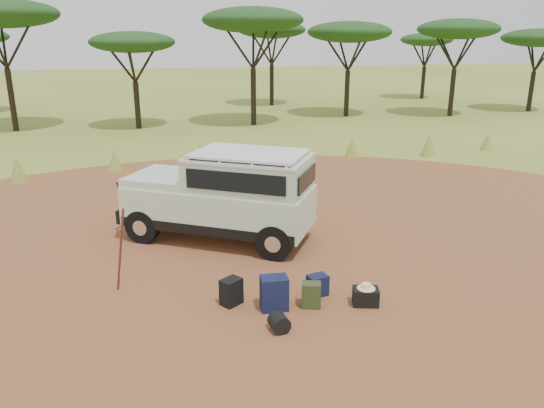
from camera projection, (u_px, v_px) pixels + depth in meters
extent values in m
plane|color=olive|center=(255.00, 265.00, 11.10)|extent=(140.00, 140.00, 0.00)
cylinder|color=brown|center=(255.00, 265.00, 11.10)|extent=(23.00, 23.00, 0.01)
cone|color=olive|center=(18.00, 170.00, 17.18)|extent=(0.60, 0.60, 0.85)
cone|color=olive|center=(114.00, 161.00, 18.75)|extent=(0.60, 0.60, 0.70)
cone|color=olive|center=(200.00, 156.00, 19.07)|extent=(0.60, 0.60, 0.90)
cone|color=olive|center=(284.00, 155.00, 19.44)|extent=(0.60, 0.60, 0.80)
cone|color=olive|center=(352.00, 148.00, 20.81)|extent=(0.60, 0.60, 0.75)
cone|color=olive|center=(428.00, 146.00, 20.96)|extent=(0.60, 0.60, 0.85)
cone|color=olive|center=(488.00, 142.00, 22.08)|extent=(0.60, 0.60, 0.70)
cylinder|color=black|center=(12.00, 100.00, 26.22)|extent=(0.28, 0.28, 3.06)
cylinder|color=black|center=(137.00, 105.00, 27.03)|extent=(0.28, 0.28, 2.34)
ellipsoid|color=#163C17|center=(132.00, 42.00, 26.09)|extent=(4.20, 4.20, 1.05)
cylinder|color=black|center=(253.00, 97.00, 28.02)|extent=(0.28, 0.28, 2.93)
ellipsoid|color=#163C17|center=(253.00, 20.00, 26.84)|extent=(5.20, 5.20, 1.30)
cylinder|color=black|center=(347.00, 94.00, 31.07)|extent=(0.28, 0.28, 2.61)
ellipsoid|color=#163C17|center=(349.00, 32.00, 30.02)|extent=(4.80, 4.80, 1.20)
cylinder|color=black|center=(452.00, 93.00, 31.12)|extent=(0.28, 0.28, 2.70)
ellipsoid|color=#163C17|center=(458.00, 29.00, 30.03)|extent=(4.60, 4.60, 1.15)
cylinder|color=black|center=(531.00, 92.00, 33.15)|extent=(0.28, 0.28, 2.43)
ellipsoid|color=#163C17|center=(539.00, 38.00, 32.17)|extent=(4.40, 4.40, 1.10)
cylinder|color=black|center=(272.00, 85.00, 35.87)|extent=(0.28, 0.28, 2.70)
ellipsoid|color=#163C17|center=(272.00, 30.00, 34.78)|extent=(4.50, 4.50, 1.12)
cylinder|color=black|center=(423.00, 83.00, 39.73)|extent=(0.28, 0.28, 2.34)
ellipsoid|color=#163C17|center=(427.00, 40.00, 38.78)|extent=(3.80, 3.80, 0.95)
cube|color=#B5D2B3|center=(219.00, 205.00, 12.30)|extent=(4.50, 3.75, 0.89)
cube|color=black|center=(219.00, 218.00, 12.40)|extent=(4.45, 3.73, 0.23)
cube|color=#B5D2B3|center=(249.00, 174.00, 11.83)|extent=(3.11, 2.82, 0.71)
cube|color=silver|center=(249.00, 157.00, 11.71)|extent=(3.13, 2.85, 0.06)
cube|color=silver|center=(249.00, 153.00, 11.68)|extent=(2.90, 2.65, 0.05)
cube|color=#B5D2B3|center=(166.00, 178.00, 12.53)|extent=(2.20, 2.22, 0.19)
cube|color=black|center=(196.00, 168.00, 12.20)|extent=(0.90, 1.29, 0.49)
cube|color=black|center=(235.00, 182.00, 11.05)|extent=(1.90, 1.24, 0.42)
cube|color=black|center=(262.00, 164.00, 12.59)|extent=(1.90, 1.24, 0.42)
cube|color=black|center=(307.00, 179.00, 11.44)|extent=(0.79, 1.20, 0.39)
cube|color=black|center=(138.00, 207.00, 13.02)|extent=(1.03, 1.51, 0.32)
cylinder|color=black|center=(132.00, 177.00, 12.83)|extent=(0.71, 1.06, 0.07)
cylinder|color=black|center=(133.00, 197.00, 12.98)|extent=(0.71, 1.06, 0.07)
cylinder|color=silver|center=(125.00, 188.00, 12.65)|extent=(0.17, 0.21, 0.21)
cylinder|color=silver|center=(137.00, 182.00, 13.13)|extent=(0.17, 0.21, 0.21)
cube|color=silver|center=(135.00, 203.00, 13.01)|extent=(0.24, 0.35, 0.11)
cylinder|color=black|center=(214.00, 165.00, 12.96)|extent=(0.10, 0.10, 0.78)
cylinder|color=black|center=(143.00, 226.00, 12.22)|extent=(0.81, 0.65, 0.79)
cylinder|color=black|center=(174.00, 207.00, 13.59)|extent=(0.81, 0.65, 0.79)
cylinder|color=black|center=(274.00, 242.00, 11.28)|extent=(0.81, 0.65, 0.79)
cylinder|color=black|center=(294.00, 220.00, 12.65)|extent=(0.81, 0.65, 0.79)
cylinder|color=maroon|center=(120.00, 251.00, 9.69)|extent=(0.30, 0.32, 1.69)
cube|color=black|center=(231.00, 292.00, 9.42)|extent=(0.45, 0.42, 0.49)
cube|color=#13143C|center=(274.00, 293.00, 9.24)|extent=(0.49, 0.37, 0.61)
cube|color=#32411E|center=(311.00, 295.00, 9.34)|extent=(0.39, 0.33, 0.46)
cube|color=#13143C|center=(318.00, 285.00, 9.77)|extent=(0.40, 0.34, 0.40)
cube|color=black|center=(366.00, 297.00, 9.44)|extent=(0.52, 0.44, 0.32)
cylinder|color=black|center=(279.00, 323.00, 8.60)|extent=(0.34, 0.34, 0.30)
cylinder|color=beige|center=(366.00, 288.00, 9.39)|extent=(0.32, 0.32, 0.01)
cylinder|color=beige|center=(366.00, 286.00, 9.37)|extent=(0.16, 0.16, 0.08)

